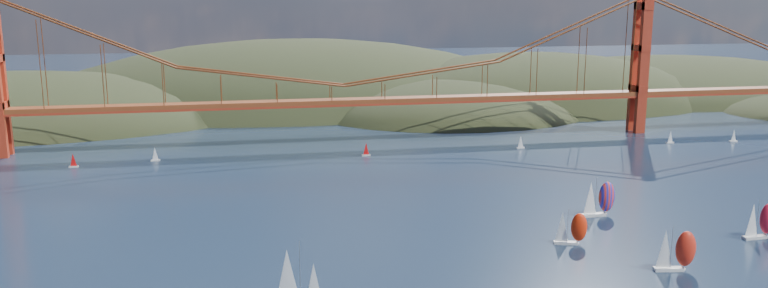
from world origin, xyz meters
TOP-DOWN VIEW (x-y plane):
  - headlands at (44.95, 278.29)m, footprint 725.00×225.00m
  - bridge at (-1.75, 180.00)m, footprint 552.00×12.00m
  - sloop_navy at (-29.63, 28.23)m, footprint 9.87×5.97m
  - racer_0 at (35.29, 57.05)m, footprint 7.59×4.49m
  - racer_1 at (49.65, 37.65)m, footprint 8.70×4.25m
  - racer_2 at (80.80, 52.52)m, footprint 8.43×3.54m
  - racer_rwb at (51.61, 75.97)m, footprint 8.95×3.70m
  - distant_boat_2 at (-92.84, 157.55)m, footprint 3.00×2.00m
  - distant_boat_3 at (-67.44, 161.92)m, footprint 3.00×2.00m
  - distant_boat_4 at (120.97, 155.84)m, footprint 3.00×2.00m
  - distant_boat_5 at (146.15, 153.61)m, footprint 3.00×2.00m
  - distant_boat_8 at (61.95, 157.71)m, footprint 3.00×2.00m
  - distant_boat_9 at (4.33, 156.15)m, footprint 3.00×2.00m

SIDE VIEW (x-z plane):
  - headlands at x=44.95m, z-range -60.46..35.54m
  - distant_boat_2 at x=-92.84m, z-range 0.06..4.76m
  - distant_boat_3 at x=-67.44m, z-range 0.06..4.76m
  - distant_boat_4 at x=120.97m, z-range 0.06..4.76m
  - distant_boat_5 at x=146.15m, z-range 0.06..4.76m
  - distant_boat_8 at x=61.95m, z-range 0.06..4.76m
  - distant_boat_9 at x=4.33m, z-range 0.06..4.76m
  - racer_0 at x=35.29m, z-range -0.23..8.28m
  - racer_2 at x=80.80m, z-range -0.26..9.34m
  - racer_1 at x=49.65m, z-range -0.27..9.53m
  - racer_rwb at x=51.61m, z-range -0.28..9.96m
  - sloop_navy at x=-29.63m, z-range -0.87..14.05m
  - bridge at x=-1.75m, z-range 4.73..59.73m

